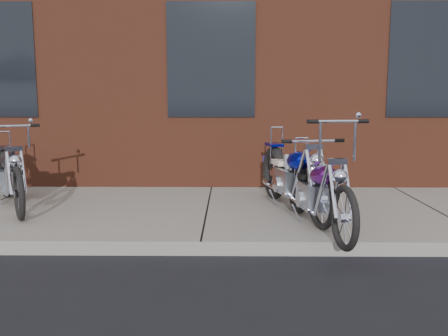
{
  "coord_description": "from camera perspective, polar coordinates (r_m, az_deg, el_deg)",
  "views": [
    {
      "loc": [
        0.29,
        -4.67,
        1.6
      ],
      "look_at": [
        0.23,
        0.8,
        0.8
      ],
      "focal_mm": 38.0,
      "sensor_mm": 36.0,
      "label": 1
    }
  ],
  "objects": [
    {
      "name": "ground",
      "position": [
        4.95,
        -2.81,
        -10.52
      ],
      "size": [
        120.0,
        120.0,
        0.0
      ],
      "primitive_type": "plane",
      "color": "black",
      "rests_on": "ground"
    },
    {
      "name": "sidewalk",
      "position": [
        6.36,
        -2.01,
        -5.5
      ],
      "size": [
        22.0,
        3.0,
        0.15
      ],
      "primitive_type": "cube",
      "color": "gray",
      "rests_on": "ground"
    },
    {
      "name": "building_brick",
      "position": [
        12.9,
        -0.71,
        19.11
      ],
      "size": [
        22.0,
        10.0,
        8.0
      ],
      "primitive_type": "cube",
      "color": "brown",
      "rests_on": "ground"
    },
    {
      "name": "chopper_purple",
      "position": [
        5.44,
        11.11,
        -2.92
      ],
      "size": [
        0.57,
        2.22,
        1.25
      ],
      "rotation": [
        0.0,
        0.0,
        -1.43
      ],
      "color": "black",
      "rests_on": "sidewalk"
    },
    {
      "name": "chopper_blue",
      "position": [
        6.19,
        8.31,
        -1.18
      ],
      "size": [
        0.76,
        2.37,
        1.05
      ],
      "rotation": [
        0.0,
        0.0,
        -1.35
      ],
      "color": "black",
      "rests_on": "sidewalk"
    },
    {
      "name": "chopper_third",
      "position": [
        6.98,
        -24.25,
        -0.99
      ],
      "size": [
        1.23,
        1.99,
        1.14
      ],
      "rotation": [
        0.0,
        0.0,
        -1.04
      ],
      "color": "black",
      "rests_on": "sidewalk"
    }
  ]
}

